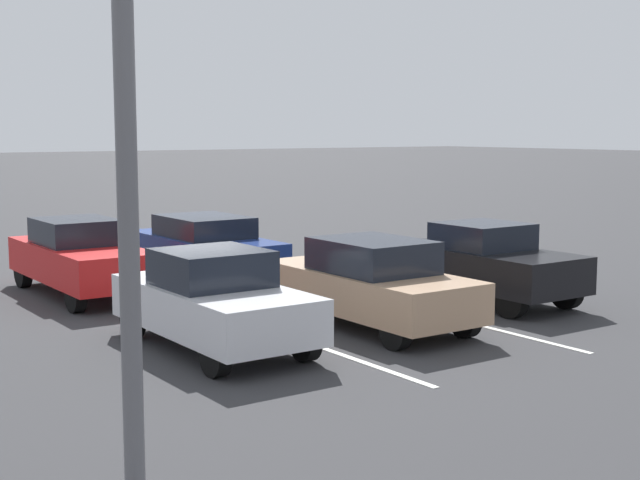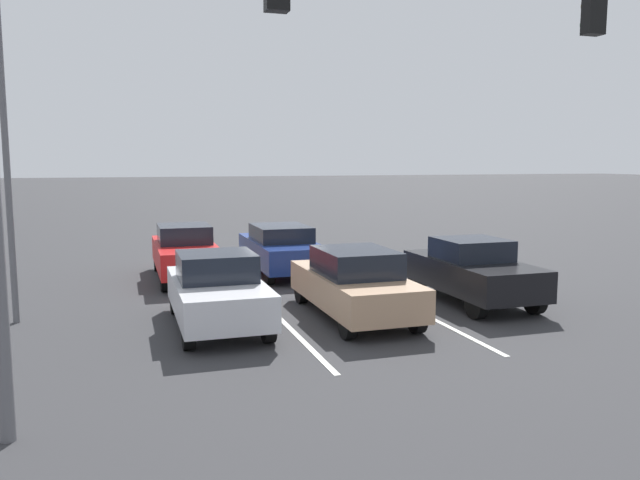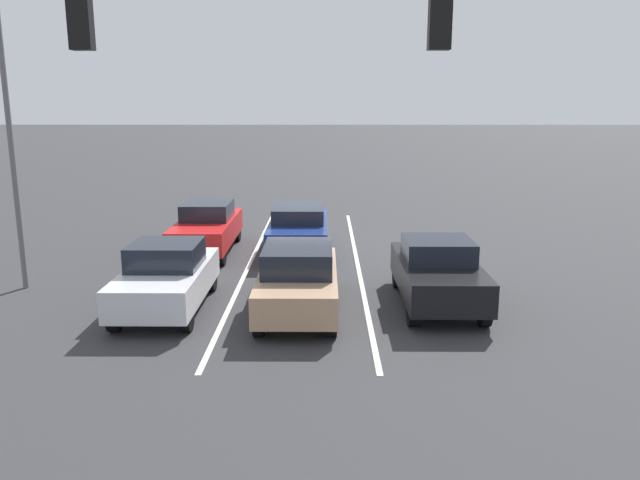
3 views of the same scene
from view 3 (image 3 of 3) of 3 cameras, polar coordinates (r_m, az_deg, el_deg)
name	(u,v)px [view 3 (image 3 of 3)]	position (r m, az deg, el deg)	size (l,w,h in m)	color
ground_plane	(306,247)	(21.22, -1.30, -0.63)	(240.00, 240.00, 0.00)	#333335
lane_stripe_left_divider	(357,263)	(19.16, 3.43, -2.07)	(0.12, 16.26, 0.01)	silver
lane_stripe_center_divider	(250,262)	(19.27, -6.38, -2.04)	(0.12, 16.26, 0.01)	silver
car_silver_rightlane_front	(167,277)	(15.14, -13.85, -3.29)	(1.80, 4.09, 1.61)	silver
car_black_leftlane_front	(437,272)	(15.26, 10.69, -2.90)	(1.82, 4.16, 1.62)	black
car_tan_midlane_front	(298,278)	(14.60, -2.01, -3.52)	(1.79, 4.47, 1.58)	tan
car_red_rightlane_second	(207,227)	(20.66, -10.28, 1.14)	(1.72, 4.59, 1.62)	red
car_navy_midlane_second	(299,228)	(20.38, -1.96, 1.10)	(1.85, 4.65, 1.53)	navy
traffic_signal_gantry	(88,76)	(10.04, -20.46, 13.88)	(12.03, 0.37, 6.96)	slate
street_lamp_right_shoulder	(16,118)	(17.60, -26.02, 9.99)	(1.86, 0.24, 7.66)	slate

